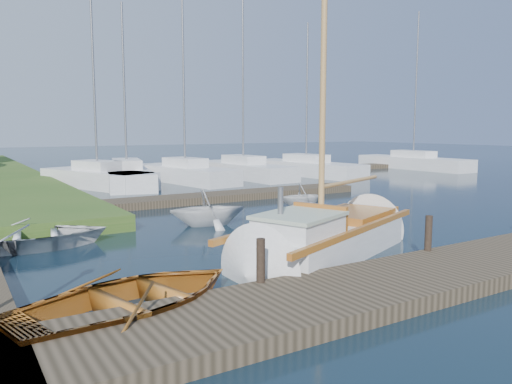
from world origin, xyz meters
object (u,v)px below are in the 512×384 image
mooring_post_1 (261,260)px  marina_boat_1 (127,175)px  sailboat (328,240)px  marina_boat_4 (306,167)px  dinghy (133,292)px  tender_b (208,206)px  tender_a (27,233)px  marina_boat_0 (98,176)px  marina_boat_2 (185,172)px  mooring_post_2 (428,233)px  marina_boat_7 (413,161)px  tender_d (303,194)px  marina_boat_3 (243,169)px

mooring_post_1 → marina_boat_1: 19.91m
sailboat → marina_boat_4: (12.27, 16.88, 0.21)m
dinghy → tender_b: bearing=-49.5°
mooring_post_1 → dinghy: mooring_post_1 is taller
marina_boat_1 → tender_b: bearing=-173.2°
dinghy → tender_a: dinghy is taller
marina_boat_0 → marina_boat_2: size_ratio=0.94×
mooring_post_2 → marina_boat_0: 19.27m
sailboat → tender_a: (-6.18, 4.49, 0.06)m
marina_boat_2 → marina_boat_7: size_ratio=0.98×
mooring_post_2 → tender_a: bearing=139.9°
sailboat → marina_boat_0: marina_boat_0 is taller
marina_boat_0 → marina_boat_2: bearing=-111.6°
tender_d → marina_boat_7: size_ratio=0.17×
dinghy → marina_boat_0: (4.22, 18.78, 0.16)m
tender_b → marina_boat_7: bearing=-50.5°
marina_boat_1 → marina_boat_7: 22.06m
mooring_post_1 → marina_boat_2: 20.26m
sailboat → tender_a: size_ratio=2.50×
sailboat → marina_boat_1: marina_boat_1 is taller
tender_d → marina_boat_2: 10.79m
dinghy → mooring_post_2: bearing=-107.0°
mooring_post_1 → marina_boat_2: marina_boat_2 is taller
marina_boat_4 → marina_boat_0: bearing=81.0°
tender_b → marina_boat_7: 26.39m
marina_boat_2 → marina_boat_3: marina_boat_3 is taller
sailboat → marina_boat_7: marina_boat_7 is taller
tender_d → sailboat: bearing=158.4°
mooring_post_2 → marina_boat_7: marina_boat_7 is taller
sailboat → dinghy: sailboat is taller
dinghy → tender_d: (9.45, 7.94, 0.09)m
mooring_post_2 → marina_boat_7: size_ratio=0.07×
mooring_post_2 → tender_b: size_ratio=0.33×
marina_boat_0 → marina_boat_7: marina_boat_7 is taller
tender_a → marina_boat_1: marina_boat_1 is taller
marina_boat_4 → tender_d: bearing=134.5°
tender_b → marina_boat_3: bearing=-22.2°
tender_a → marina_boat_0: marina_boat_0 is taller
marina_boat_2 → tender_d: bearing=172.1°
tender_b → mooring_post_2: bearing=-149.2°
marina_boat_1 → mooring_post_1: bearing=-177.5°
marina_boat_2 → marina_boat_3: size_ratio=0.96×
mooring_post_2 → tender_a: mooring_post_2 is taller
dinghy → marina_boat_4: bearing=-58.1°
mooring_post_1 → marina_boat_2: bearing=70.0°
marina_boat_7 → tender_a: bearing=112.0°
tender_a → marina_boat_0: bearing=-12.9°
sailboat → tender_d: bearing=35.3°
sailboat → marina_boat_2: 17.59m
mooring_post_1 → tender_d: 10.96m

